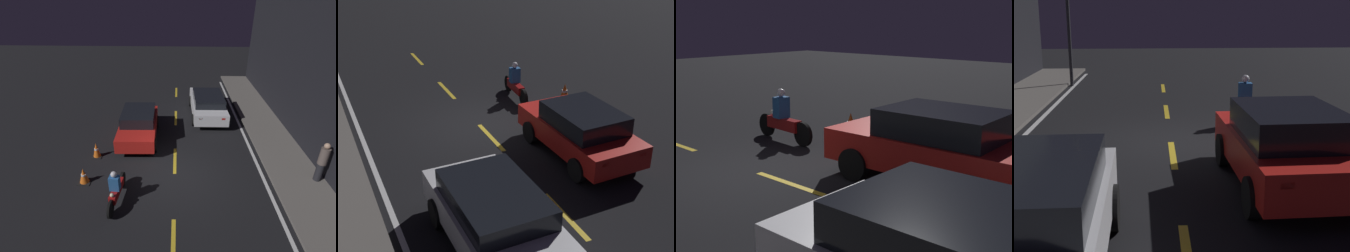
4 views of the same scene
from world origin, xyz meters
TOP-DOWN VIEW (x-y plane):
  - ground_plane at (0.00, 0.00)m, footprint 56.00×56.00m
  - raised_curb at (0.00, 5.06)m, footprint 28.00×2.20m
  - lane_dash_a at (-10.00, 0.00)m, footprint 2.00×0.14m
  - lane_dash_b at (-5.50, 0.00)m, footprint 2.00×0.14m
  - lane_dash_c at (-1.00, 0.00)m, footprint 2.00×0.14m
  - lane_dash_d at (3.50, 0.00)m, footprint 2.00×0.14m
  - lane_solid_kerb at (0.00, 3.71)m, footprint 25.20×0.14m
  - sedan_white at (-5.94, 1.92)m, footprint 4.62×2.08m
  - taxi_red at (-3.06, -1.92)m, footprint 4.12×2.06m
  - motorcycle at (1.64, -2.12)m, footprint 2.19×0.38m
  - traffic_cone_near at (-1.19, -3.66)m, footprint 0.44×0.44m
  - traffic_cone_mid at (0.66, -3.67)m, footprint 0.49×0.49m
  - pedestrian at (0.30, 5.79)m, footprint 0.34×0.34m

SIDE VIEW (x-z plane):
  - ground_plane at x=0.00m, z-range 0.00..0.00m
  - lane_solid_kerb at x=0.00m, z-range 0.00..0.01m
  - lane_dash_a at x=-10.00m, z-range 0.00..0.01m
  - lane_dash_b at x=-5.50m, z-range 0.00..0.01m
  - lane_dash_c at x=-1.00m, z-range 0.00..0.01m
  - lane_dash_d at x=3.50m, z-range 0.00..0.01m
  - raised_curb at x=0.00m, z-range 0.00..0.11m
  - traffic_cone_mid at x=0.66m, z-range -0.01..0.65m
  - traffic_cone_near at x=-1.19m, z-range -0.01..0.71m
  - motorcycle at x=1.64m, z-range -0.13..1.25m
  - sedan_white at x=-5.94m, z-range 0.07..1.50m
  - taxi_red at x=-3.06m, z-range 0.05..1.54m
  - pedestrian at x=0.30m, z-range 0.12..1.85m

